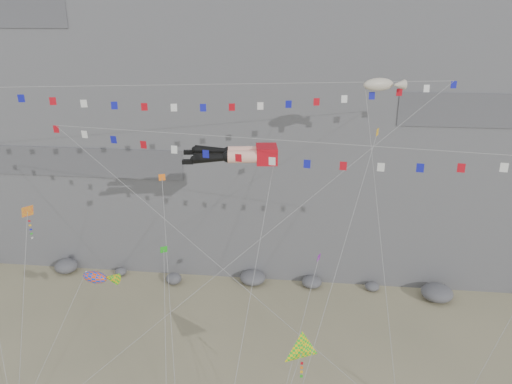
# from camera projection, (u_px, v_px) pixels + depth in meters

# --- Properties ---
(cliff) EXTENTS (80.00, 28.00, 50.00)m
(cliff) POSITION_uv_depth(u_px,v_px,m) (268.00, 23.00, 56.55)
(cliff) COLOR slate
(cliff) RESTS_ON ground
(talus_boulders) EXTENTS (60.00, 3.00, 1.20)m
(talus_boulders) POSITION_uv_depth(u_px,v_px,m) (253.00, 278.00, 50.87)
(talus_boulders) COLOR #5C5D61
(talus_boulders) RESTS_ON ground
(legs_kite) EXTENTS (7.02, 17.58, 23.20)m
(legs_kite) POSITION_uv_depth(u_px,v_px,m) (241.00, 155.00, 36.15)
(legs_kite) COLOR red
(legs_kite) RESTS_ON ground
(flag_banner_upper) EXTENTS (34.90, 16.70, 27.23)m
(flag_banner_upper) POSITION_uv_depth(u_px,v_px,m) (217.00, 85.00, 35.83)
(flag_banner_upper) COLOR red
(flag_banner_upper) RESTS_ON ground
(flag_banner_lower) EXTENTS (34.74, 9.25, 21.81)m
(flag_banner_lower) POSITION_uv_depth(u_px,v_px,m) (290.00, 141.00, 32.27)
(flag_banner_lower) COLOR red
(flag_banner_lower) RESTS_ON ground
(harlequin_kite) EXTENTS (1.63, 6.83, 14.90)m
(harlequin_kite) POSITION_uv_depth(u_px,v_px,m) (27.00, 213.00, 33.08)
(harlequin_kite) COLOR red
(harlequin_kite) RESTS_ON ground
(fish_windsock) EXTENTS (6.16, 5.38, 10.84)m
(fish_windsock) POSITION_uv_depth(u_px,v_px,m) (95.00, 277.00, 34.61)
(fish_windsock) COLOR #F8470C
(fish_windsock) RESTS_ON ground
(delta_kite) EXTENTS (4.27, 8.51, 10.26)m
(delta_kite) POSITION_uv_depth(u_px,v_px,m) (302.00, 351.00, 31.09)
(delta_kite) COLOR yellow
(delta_kite) RESTS_ON ground
(blimp_windsock) EXTENTS (3.73, 14.39, 24.87)m
(blimp_windsock) POSITION_uv_depth(u_px,v_px,m) (379.00, 85.00, 36.88)
(blimp_windsock) COLOR beige
(blimp_windsock) RESTS_ON ground
(small_kite_a) EXTENTS (4.28, 12.31, 19.11)m
(small_kite_a) POSITION_uv_depth(u_px,v_px,m) (162.00, 183.00, 36.59)
(small_kite_a) COLOR orange
(small_kite_a) RESTS_ON ground
(small_kite_b) EXTENTS (3.44, 9.68, 13.87)m
(small_kite_b) POSITION_uv_depth(u_px,v_px,m) (318.00, 261.00, 34.55)
(small_kite_b) COLOR purple
(small_kite_b) RESTS_ON ground
(small_kite_c) EXTENTS (3.06, 10.30, 14.62)m
(small_kite_c) POSITION_uv_depth(u_px,v_px,m) (164.00, 253.00, 34.29)
(small_kite_c) COLOR green
(small_kite_c) RESTS_ON ground
(small_kite_d) EXTENTS (6.81, 15.00, 24.14)m
(small_kite_d) POSITION_uv_depth(u_px,v_px,m) (375.00, 140.00, 34.07)
(small_kite_d) COLOR #FEB315
(small_kite_d) RESTS_ON ground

